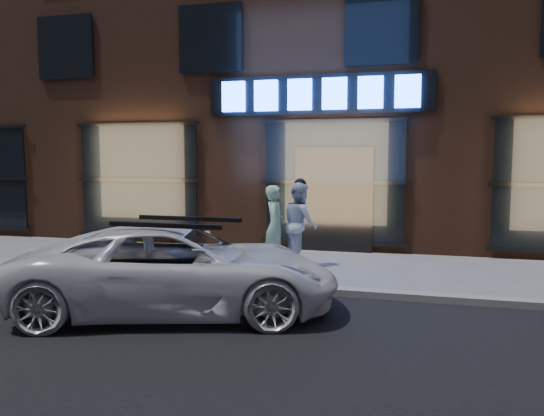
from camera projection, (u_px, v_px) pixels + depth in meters
The scene contains 6 objects.
ground at pixel (297, 293), 8.53m from camera, with size 90.00×90.00×0.00m, color slate.
curb at pixel (297, 289), 8.53m from camera, with size 60.00×0.25×0.12m, color gray.
storefront_building at pixel (355, 57), 15.72m from camera, with size 30.20×8.28×10.30m.
man_bowtie at pixel (275, 226), 10.55m from camera, with size 0.59×0.39×1.62m, color #B0E7B8.
man_cap at pixel (300, 224), 10.64m from camera, with size 0.82×0.64×1.68m, color white.
white_suv at pixel (178, 269), 7.38m from camera, with size 2.04×4.43×1.23m, color silver.
Camera 1 is at (1.78, -8.18, 2.17)m, focal length 35.00 mm.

